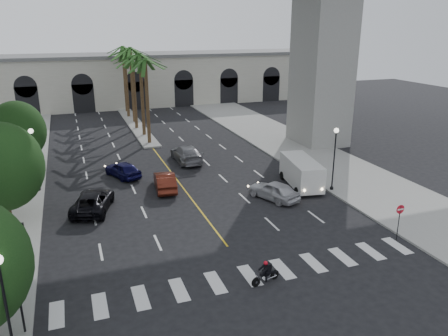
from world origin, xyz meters
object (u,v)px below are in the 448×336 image
Objects in this scene: traffic_signal_near at (17,286)px; car_a at (274,190)px; car_d at (186,154)px; car_e at (123,169)px; do_not_enter_sign at (400,215)px; lamp_post_left_far at (34,155)px; lamp_post_left_near at (6,306)px; lamp_post_right at (334,154)px; motorcycle_rider at (266,273)px; car_b at (165,181)px; car_c at (93,201)px; cargo_van at (301,172)px; traffic_signal_far at (24,244)px.

traffic_signal_near reaches higher than car_a.
traffic_signal_near is 0.65× the size of car_d.
car_e is 23.56m from do_not_enter_sign.
lamp_post_left_near is at bearing -90.00° from lamp_post_left_far.
lamp_post_right is 2.99× the size of motorcycle_rider.
car_e is at bearing -50.27° from car_b.
lamp_post_left_near is 1.00× the size of lamp_post_left_far.
car_c is at bearing 172.13° from lamp_post_right.
cargo_van is at bearing 128.38° from car_e.
lamp_post_right is at bearing 127.16° from car_d.
lamp_post_left_near is 2.99× the size of motorcycle_rider.
lamp_post_left_far is at bearing 90.40° from traffic_signal_far.
car_d reaches higher than car_c.
car_d is (13.65, 25.00, -2.41)m from lamp_post_left_near.
car_a is at bearing -173.81° from car_c.
car_e is (-15.79, 9.40, -2.50)m from lamp_post_right.
motorcycle_rider is 15.57m from car_b.
lamp_post_right is at bearing 83.73° from do_not_enter_sign.
do_not_enter_sign is at bearing 106.47° from car_e.
cargo_van is at bearing -176.96° from car_a.
traffic_signal_far is 0.81× the size of car_b.
traffic_signal_far reaches higher than car_d.
lamp_post_left_far is 1.26× the size of car_e.
lamp_post_left_far is 22.11m from motorcycle_rider.
car_a is (17.49, -7.96, -2.48)m from lamp_post_left_far.
lamp_post_right is 19.19m from car_c.
car_d is (13.55, 22.50, -1.70)m from traffic_signal_near.
car_c is 2.17× the size of do_not_enter_sign.
car_a is 0.78× the size of car_d.
car_a is at bearing -143.61° from cargo_van.
car_b is at bearing -140.96° from car_c.
traffic_signal_near is at bearing -89.69° from lamp_post_left_far.
lamp_post_left_near reaches higher than car_a.
motorcycle_rider is at bearing 85.53° from car_d.
car_b is at bearing 130.46° from do_not_enter_sign.
car_a is (17.49, 13.04, -2.48)m from lamp_post_left_near.
lamp_post_left_near reaches higher than cargo_van.
car_d is at bearing 71.02° from motorcycle_rider.
traffic_signal_far is 12.64m from motorcycle_rider.
car_c reaches higher than car_e.
lamp_post_left_near is 26.25m from lamp_post_right.
traffic_signal_far is at bearing -89.60° from lamp_post_left_far.
car_d reaches higher than car_b.
lamp_post_left_far is 0.91× the size of cargo_van.
lamp_post_left_far is at bearing -48.13° from car_a.
car_a reaches higher than car_e.
traffic_signal_far reaches higher than car_a.
do_not_enter_sign is at bearing 164.41° from car_c.
car_c is 1.24× the size of car_e.
motorcycle_rider is at bearing -56.97° from lamp_post_left_far.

